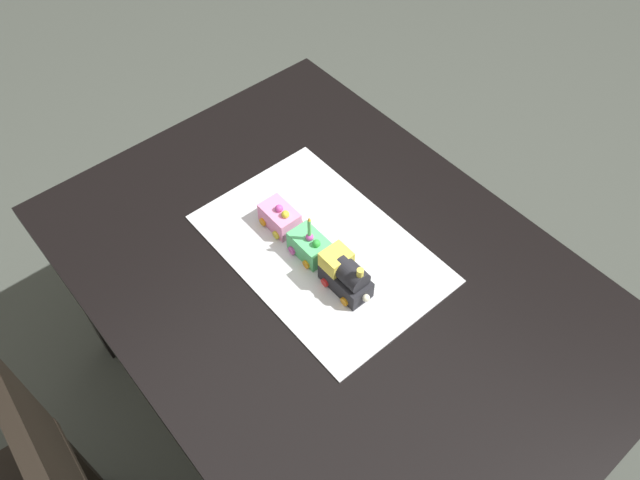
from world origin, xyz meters
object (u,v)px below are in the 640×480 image
object	(u,v)px
dining_table	(331,299)
cake_car_caboose_mint_green	(311,245)
cake_locomotive	(346,274)
birthday_candle	(310,226)
cake_car_flatbed_bubblegum	(281,217)

from	to	relation	value
dining_table	cake_car_caboose_mint_green	world-z (taller)	cake_car_caboose_mint_green
cake_locomotive	birthday_candle	world-z (taller)	birthday_candle
dining_table	cake_locomotive	bearing A→B (deg)	-177.07
dining_table	cake_locomotive	distance (m)	0.17
cake_car_caboose_mint_green	cake_car_flatbed_bubblegum	world-z (taller)	same
dining_table	cake_car_caboose_mint_green	xyz separation A→B (m)	(0.08, -0.00, 0.14)
cake_locomotive	cake_car_caboose_mint_green	world-z (taller)	cake_locomotive
cake_locomotive	cake_car_flatbed_bubblegum	world-z (taller)	cake_locomotive
cake_car_flatbed_bubblegum	cake_locomotive	bearing A→B (deg)	180.00
cake_car_caboose_mint_green	birthday_candle	bearing A→B (deg)	0.00
cake_locomotive	cake_car_caboose_mint_green	size ratio (longest dim) A/B	1.40
birthday_candle	dining_table	bearing A→B (deg)	178.28
dining_table	cake_locomotive	xyz separation A→B (m)	(-0.05, -0.00, 0.16)
cake_car_caboose_mint_green	birthday_candle	xyz separation A→B (m)	(0.00, 0.00, 0.07)
birthday_candle	cake_car_flatbed_bubblegum	bearing A→B (deg)	-0.00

